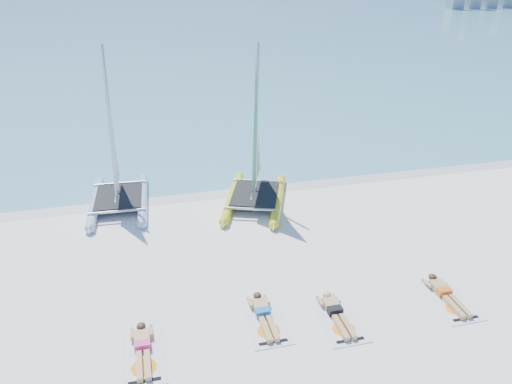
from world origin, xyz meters
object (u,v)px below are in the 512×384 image
towel_c (338,320)px  sunbather_d (445,293)px  sunbather_c (336,312)px  towel_b (265,322)px  towel_a (143,356)px  catamaran_blue (114,161)px  sunbather_a (142,347)px  catamaran_yellow (256,152)px  sunbather_b (263,313)px  towel_d (448,300)px

towel_c → sunbather_d: sunbather_d is taller
sunbather_c → sunbather_d: (3.11, 0.03, 0.00)m
towel_b → sunbather_c: bearing=-5.7°
towel_a → sunbather_d: (7.89, 0.34, 0.11)m
towel_c → sunbather_c: 0.22m
towel_a → sunbather_d: bearing=2.4°
catamaran_blue → sunbather_a: catamaran_blue is taller
sunbather_c → catamaran_yellow: bearing=92.9°
towel_a → sunbather_a: (0.00, 0.19, 0.11)m
towel_a → sunbather_b: (2.99, 0.67, 0.11)m
catamaran_yellow → towel_a: size_ratio=3.09×
sunbather_c → catamaran_blue: bearing=124.8°
towel_c → towel_d: (3.11, 0.03, 0.00)m
catamaran_blue → towel_d: bearing=-39.9°
sunbather_c → sunbather_d: bearing=0.6°
catamaran_yellow → towel_c: catamaran_yellow is taller
sunbather_c → towel_d: sunbather_c is taller
sunbather_b → towel_c: 1.87m
catamaran_blue → sunbather_c: size_ratio=3.30×
towel_a → towel_c: (4.78, 0.11, 0.00)m
sunbather_b → towel_b: bearing=-90.0°
catamaran_yellow → sunbather_a: catamaran_yellow is taller
sunbather_a → towel_d: size_ratio=0.93×
sunbather_b → sunbather_d: (4.90, -0.34, 0.00)m
catamaran_yellow → sunbather_a: bearing=-101.9°
sunbather_b → sunbather_c: same height
towel_b → sunbather_d: sunbather_d is taller
towel_a → sunbather_d: 7.90m
towel_b → sunbather_c: (1.78, -0.18, 0.11)m
catamaran_yellow → sunbather_a: 8.53m
catamaran_blue → towel_b: size_ratio=3.08×
sunbather_b → towel_d: bearing=-6.2°
catamaran_blue → towel_a: bearing=-83.2°
sunbather_c → towel_d: 3.12m
catamaran_yellow → sunbather_a: size_ratio=3.31×
towel_d → towel_a: bearing=-179.0°
sunbather_b → catamaran_yellow: bearing=77.8°
towel_d → towel_b: bearing=176.1°
sunbather_d → catamaran_blue: bearing=137.9°
towel_a → towel_d: same height
catamaran_yellow → towel_c: (0.35, -7.17, -1.79)m
sunbather_d → sunbather_b: bearing=176.1°
catamaran_blue → towel_b: bearing=-61.8°
sunbather_d → sunbather_c: bearing=-179.4°
catamaran_yellow → sunbather_c: size_ratio=3.31×
towel_c → sunbather_c: size_ratio=1.07×
towel_c → towel_d: size_ratio=1.00×
sunbather_a → towel_c: size_ratio=0.93×
towel_b → towel_d: size_ratio=1.00×
towel_b → sunbather_b: 0.22m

